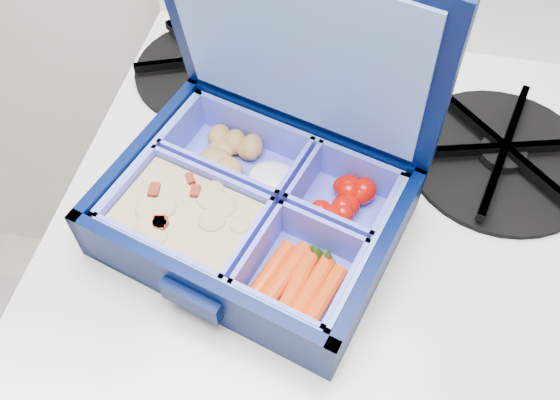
% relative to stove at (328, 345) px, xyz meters
% --- Properties ---
extents(stove, '(0.56, 0.56, 0.83)m').
position_rel_stove_xyz_m(stove, '(0.00, 0.00, 0.00)').
color(stove, silver).
rests_on(stove, floor).
extents(bento_box, '(0.30, 0.26, 0.06)m').
position_rel_stove_xyz_m(bento_box, '(-0.09, -0.07, 0.45)').
color(bento_box, '#000B37').
rests_on(bento_box, stove).
extents(burner_grate, '(0.24, 0.24, 0.03)m').
position_rel_stove_xyz_m(burner_grate, '(0.14, 0.06, 0.43)').
color(burner_grate, black).
rests_on(burner_grate, stove).
extents(burner_grate_rear, '(0.22, 0.22, 0.02)m').
position_rel_stove_xyz_m(burner_grate_rear, '(-0.19, 0.13, 0.43)').
color(burner_grate_rear, black).
rests_on(burner_grate_rear, stove).
extents(fork, '(0.17, 0.13, 0.01)m').
position_rel_stove_xyz_m(fork, '(-0.02, 0.06, 0.42)').
color(fork, silver).
rests_on(fork, stove).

